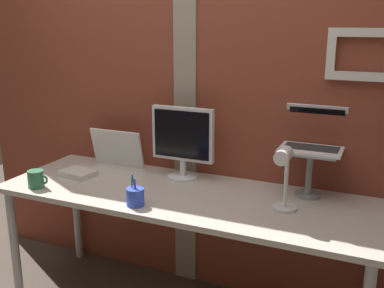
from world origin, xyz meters
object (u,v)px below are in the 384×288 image
monitor (183,138)px  whiteboard_panel (117,148)px  desk_lamp (284,173)px  coffee_mug (36,179)px  laptop (314,136)px  pen_cup (135,197)px

monitor → whiteboard_panel: monitor is taller
desk_lamp → coffee_mug: 1.36m
monitor → laptop: laptop is taller
monitor → coffee_mug: bearing=-144.7°
desk_lamp → coffee_mug: (-1.33, -0.20, -0.16)m
coffee_mug → whiteboard_panel: bearing=68.0°
monitor → laptop: size_ratio=1.33×
monitor → desk_lamp: 0.72m
desk_lamp → pen_cup: bearing=-164.4°
laptop → monitor: bearing=-174.1°
desk_lamp → pen_cup: size_ratio=2.11×
desk_lamp → monitor: bearing=156.7°
monitor → coffee_mug: (-0.68, -0.48, -0.19)m
whiteboard_panel → coffee_mug: whiteboard_panel is taller
monitor → pen_cup: monitor is taller
pen_cup → coffee_mug: (-0.63, -0.00, 0.00)m
whiteboard_panel → desk_lamp: size_ratio=1.05×
laptop → coffee_mug: laptop is taller
pen_cup → whiteboard_panel: bearing=130.3°
monitor → desk_lamp: bearing=-23.3°
laptop → coffee_mug: bearing=-158.5°
monitor → whiteboard_panel: (-0.47, 0.03, -0.12)m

